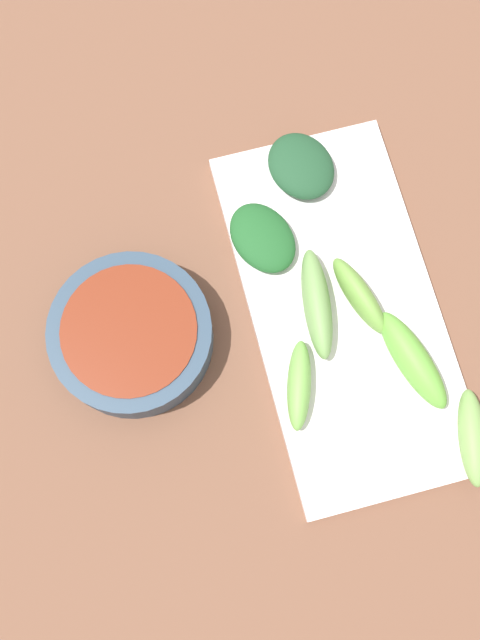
% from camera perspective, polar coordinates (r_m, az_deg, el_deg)
% --- Properties ---
extents(tabletop, '(2.10, 2.10, 0.02)m').
position_cam_1_polar(tabletop, '(0.66, 2.16, 0.81)').
color(tabletop, brown).
rests_on(tabletop, ground).
extents(sauce_bowl, '(0.14, 0.14, 0.04)m').
position_cam_1_polar(sauce_bowl, '(0.63, -8.38, -1.55)').
color(sauce_bowl, '#2E4459').
rests_on(sauce_bowl, tabletop).
extents(serving_plate, '(0.16, 0.33, 0.01)m').
position_cam_1_polar(serving_plate, '(0.65, 8.08, 0.84)').
color(serving_plate, white).
rests_on(serving_plate, tabletop).
extents(broccoli_stalk_0, '(0.05, 0.10, 0.03)m').
position_cam_1_polar(broccoli_stalk_0, '(0.63, 13.34, -3.05)').
color(broccoli_stalk_0, '#67B440').
rests_on(broccoli_stalk_0, serving_plate).
extents(broccoli_leafy_1, '(0.07, 0.08, 0.02)m').
position_cam_1_polar(broccoli_leafy_1, '(0.65, 1.78, 6.44)').
color(broccoli_leafy_1, '#205B28').
rests_on(broccoli_leafy_1, serving_plate).
extents(broccoli_stalk_2, '(0.04, 0.08, 0.02)m').
position_cam_1_polar(broccoli_stalk_2, '(0.61, 4.64, -5.11)').
color(broccoli_stalk_2, '#74B44E').
rests_on(broccoli_stalk_2, serving_plate).
extents(broccoli_stalk_3, '(0.04, 0.10, 0.03)m').
position_cam_1_polar(broccoli_stalk_3, '(0.63, 6.02, 1.28)').
color(broccoli_stalk_3, '#71A054').
rests_on(broccoli_stalk_3, serving_plate).
extents(broccoli_stalk_4, '(0.04, 0.08, 0.03)m').
position_cam_1_polar(broccoli_stalk_4, '(0.63, 9.30, 1.91)').
color(broccoli_stalk_4, '#6EA242').
rests_on(broccoli_stalk_4, serving_plate).
extents(broccoli_leafy_5, '(0.07, 0.08, 0.02)m').
position_cam_1_polar(broccoli_leafy_5, '(0.68, 4.80, 11.90)').
color(broccoli_leafy_5, '#204B2C').
rests_on(broccoli_leafy_5, serving_plate).
extents(broccoli_stalk_6, '(0.04, 0.08, 0.02)m').
position_cam_1_polar(broccoli_stalk_6, '(0.64, 17.72, -8.75)').
color(broccoli_stalk_6, '#77A552').
rests_on(broccoli_stalk_6, serving_plate).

